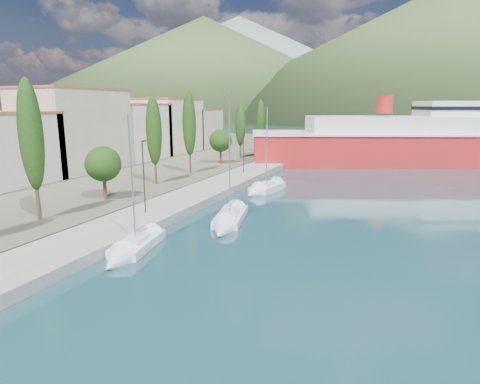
% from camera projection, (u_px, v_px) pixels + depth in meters
% --- Properties ---
extents(ground, '(1400.00, 1400.00, 0.00)m').
position_uv_depth(ground, '(368.00, 137.00, 125.66)').
color(ground, '#193F46').
extents(quay, '(5.00, 88.00, 0.80)m').
position_uv_depth(quay, '(206.00, 192.00, 43.89)').
color(quay, gray).
rests_on(quay, ground).
extents(land_strip, '(70.00, 148.00, 0.70)m').
position_uv_depth(land_strip, '(30.00, 162.00, 67.03)').
color(land_strip, '#565644').
rests_on(land_strip, ground).
extents(town_buildings, '(9.20, 69.20, 11.30)m').
position_uv_depth(town_buildings, '(103.00, 133.00, 61.19)').
color(town_buildings, beige).
rests_on(town_buildings, land_strip).
extents(tree_row, '(3.52, 61.49, 11.03)m').
position_uv_depth(tree_row, '(176.00, 135.00, 50.00)').
color(tree_row, '#47301E').
rests_on(tree_row, land_strip).
extents(lamp_posts, '(0.15, 44.05, 6.06)m').
position_uv_depth(lamp_posts, '(146.00, 174.00, 33.43)').
color(lamp_posts, '#2D2D33').
rests_on(lamp_posts, quay).
extents(sailboat_near, '(3.36, 7.15, 9.89)m').
position_uv_depth(sailboat_near, '(127.00, 253.00, 26.02)').
color(sailboat_near, silver).
rests_on(sailboat_near, ground).
extents(sailboat_mid, '(3.93, 8.43, 11.73)m').
position_uv_depth(sailboat_mid, '(226.00, 224.00, 32.38)').
color(sailboat_mid, silver).
rests_on(sailboat_mid, ground).
extents(sailboat_far, '(3.40, 7.35, 10.40)m').
position_uv_depth(sailboat_far, '(260.00, 190.00, 45.01)').
color(sailboat_far, silver).
rests_on(sailboat_far, ground).
extents(ferry, '(60.39, 33.39, 11.89)m').
position_uv_depth(ferry, '(433.00, 142.00, 67.21)').
color(ferry, '#AC1C1D').
rests_on(ferry, ground).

